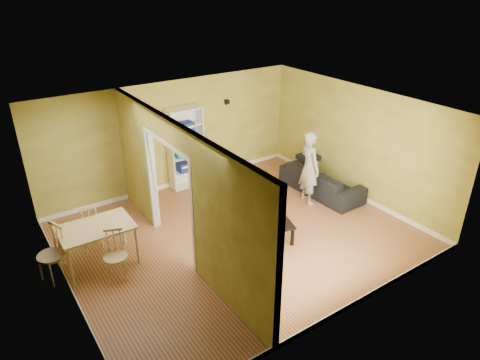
% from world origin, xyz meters
% --- Properties ---
extents(room_shell, '(6.50, 6.50, 6.50)m').
position_xyz_m(room_shell, '(0.00, 0.00, 1.30)').
color(room_shell, '#B17047').
rests_on(room_shell, ground).
extents(partition, '(0.22, 5.50, 2.60)m').
position_xyz_m(partition, '(-1.20, 0.00, 1.30)').
color(partition, '#B6AD49').
rests_on(partition, ground).
extents(wall_speaker, '(0.10, 0.10, 0.10)m').
position_xyz_m(wall_speaker, '(1.50, 2.69, 1.90)').
color(wall_speaker, black).
rests_on(wall_speaker, room_shell).
extents(sofa, '(2.17, 0.97, 0.82)m').
position_xyz_m(sofa, '(2.70, 0.43, 0.41)').
color(sofa, black).
rests_on(sofa, ground).
extents(person, '(0.82, 0.70, 2.01)m').
position_xyz_m(person, '(2.12, 0.26, 1.00)').
color(person, slate).
rests_on(person, ground).
extents(bookshelf, '(0.83, 0.37, 1.98)m').
position_xyz_m(bookshelf, '(0.22, 2.61, 0.99)').
color(bookshelf, white).
rests_on(bookshelf, ground).
extents(paper_box_navy_a, '(0.44, 0.29, 0.22)m').
position_xyz_m(paper_box_navy_a, '(0.22, 2.56, 0.53)').
color(paper_box_navy_a, navy).
rests_on(paper_box_navy_a, bookshelf).
extents(paper_box_teal, '(0.41, 0.26, 0.21)m').
position_xyz_m(paper_box_teal, '(0.15, 2.56, 0.91)').
color(paper_box_teal, '#137262').
rests_on(paper_box_teal, bookshelf).
extents(paper_box_navy_b, '(0.40, 0.26, 0.20)m').
position_xyz_m(paper_box_navy_b, '(0.19, 2.56, 1.30)').
color(paper_box_navy_b, navy).
rests_on(paper_box_navy_b, bookshelf).
extents(paper_box_navy_c, '(0.46, 0.30, 0.24)m').
position_xyz_m(paper_box_navy_c, '(0.20, 2.56, 1.55)').
color(paper_box_navy_c, navy).
rests_on(paper_box_navy_c, bookshelf).
extents(coffee_table, '(0.62, 0.62, 0.41)m').
position_xyz_m(coffee_table, '(0.50, -0.58, 0.35)').
color(coffee_table, black).
rests_on(coffee_table, ground).
extents(game_controller, '(0.14, 0.04, 0.03)m').
position_xyz_m(game_controller, '(0.43, -0.52, 0.43)').
color(game_controller, white).
rests_on(game_controller, coffee_table).
extents(dining_table, '(1.26, 0.84, 0.79)m').
position_xyz_m(dining_table, '(-2.57, 0.61, 0.71)').
color(dining_table, '#D0C373').
rests_on(dining_table, ground).
extents(chair_left, '(0.61, 0.61, 1.03)m').
position_xyz_m(chair_left, '(-3.36, 0.62, 0.51)').
color(chair_left, tan).
rests_on(chair_left, ground).
extents(chair_near, '(0.53, 0.53, 0.89)m').
position_xyz_m(chair_near, '(-2.46, 0.07, 0.45)').
color(chair_near, '#D6AF86').
rests_on(chair_near, ground).
extents(chair_far, '(0.47, 0.47, 0.98)m').
position_xyz_m(chair_far, '(-2.55, 1.21, 0.49)').
color(chair_far, tan).
rests_on(chair_far, ground).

